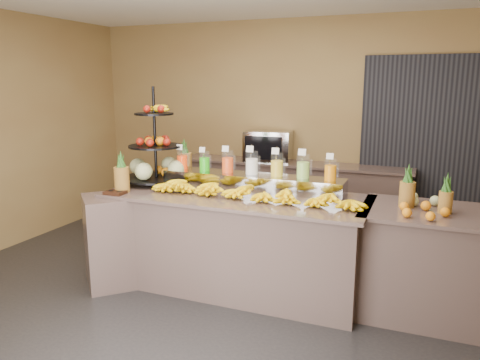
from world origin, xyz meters
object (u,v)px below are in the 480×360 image
Objects in this scene: right_fruit_pile at (423,204)px; fruit_stand at (160,159)px; pitcher_tray at (252,182)px; oven_warmer at (269,146)px; condiment_caddy at (115,193)px; banana_heap at (251,191)px.

fruit_stand is at bearing 176.03° from right_fruit_pile.
oven_warmer is at bearing 103.05° from pitcher_tray.
right_fruit_pile is (2.73, 0.42, 0.06)m from condiment_caddy.
fruit_stand reaches higher than oven_warmer.
fruit_stand is (-1.12, 0.27, 0.18)m from banana_heap.
condiment_caddy is (-0.14, -0.60, -0.24)m from fruit_stand.
condiment_caddy is at bearing -105.83° from fruit_stand.
fruit_stand is at bearing -174.69° from pitcher_tray.
banana_heap reaches higher than condiment_caddy.
oven_warmer reaches higher than condiment_caddy.
right_fruit_pile is (1.60, -0.27, -0.01)m from pitcher_tray.
right_fruit_pile reaches higher than condiment_caddy.
pitcher_tray is 0.38m from banana_heap.
banana_heap is 1.48m from right_fruit_pile.
fruit_stand is at bearing 166.56° from banana_heap.
banana_heap is 4.96× the size of right_fruit_pile.
banana_heap is 1.16m from fruit_stand.
banana_heap is (0.13, -0.36, -0.00)m from pitcher_tray.
condiment_caddy is at bearing -113.82° from oven_warmer.
condiment_caddy is 2.77m from right_fruit_pile.
oven_warmer is at bearing 68.45° from fruit_stand.
fruit_stand is 1.64× the size of oven_warmer.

